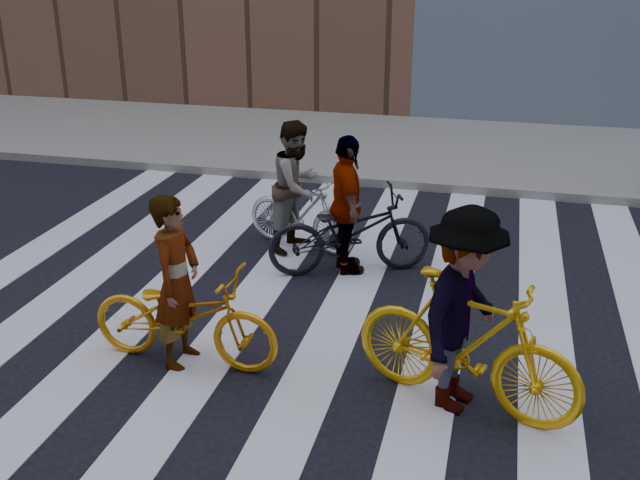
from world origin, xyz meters
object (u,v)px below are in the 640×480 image
at_px(rider_right, 463,311).
at_px(rider_rear, 347,206).
at_px(bike_yellow_left, 184,316).
at_px(bike_yellow_right, 466,343).
at_px(rider_mid, 297,186).
at_px(bike_dark_rear, 350,232).
at_px(bike_silver_mid, 301,213).
at_px(rider_left, 177,282).

xyz_separation_m(rider_right, rider_rear, (-1.59, 2.62, -0.06)).
height_order(bike_yellow_left, bike_yellow_right, bike_yellow_right).
distance_m(bike_yellow_left, rider_mid, 3.18).
bearing_deg(rider_rear, rider_mid, 29.29).
relative_size(bike_dark_rear, rider_mid, 1.17).
distance_m(bike_silver_mid, rider_mid, 0.38).
bearing_deg(bike_yellow_right, rider_rear, 50.46).
relative_size(bike_silver_mid, bike_dark_rear, 0.81).
xyz_separation_m(bike_dark_rear, rider_left, (-1.17, -2.53, 0.33)).
distance_m(bike_yellow_left, bike_yellow_right, 2.71).
height_order(rider_left, rider_mid, rider_mid).
height_order(bike_yellow_right, rider_mid, rider_mid).
xyz_separation_m(bike_yellow_left, bike_yellow_right, (2.71, -0.09, 0.12)).
bearing_deg(bike_silver_mid, bike_yellow_left, -167.61).
distance_m(bike_yellow_left, rider_rear, 2.77).
height_order(bike_silver_mid, rider_right, rider_right).
relative_size(bike_yellow_left, rider_right, 1.02).
relative_size(rider_right, rider_rear, 1.07).
height_order(rider_mid, rider_rear, same).
distance_m(rider_mid, rider_rear, 1.02).
xyz_separation_m(bike_yellow_right, rider_mid, (-2.45, 3.24, 0.25)).
bearing_deg(bike_dark_rear, bike_silver_mid, 29.29).
bearing_deg(bike_silver_mid, rider_left, -168.51).
bearing_deg(bike_yellow_right, bike_yellow_left, 106.46).
height_order(rider_left, rider_right, rider_right).
height_order(bike_dark_rear, rider_rear, rider_rear).
distance_m(rider_mid, rider_right, 4.03).
bearing_deg(rider_mid, rider_left, -167.61).
bearing_deg(bike_silver_mid, bike_yellow_right, -125.50).
bearing_deg(bike_yellow_right, rider_mid, 55.51).
bearing_deg(rider_right, rider_left, 106.46).
xyz_separation_m(bike_dark_rear, rider_rear, (-0.05, -0.00, 0.34)).
bearing_deg(bike_yellow_left, bike_dark_rear, -21.74).
relative_size(bike_yellow_left, rider_rear, 1.10).
distance_m(bike_silver_mid, bike_dark_rear, 1.02).
bearing_deg(rider_right, rider_mid, 54.94).
bearing_deg(bike_silver_mid, rider_rear, -111.25).
relative_size(bike_yellow_right, rider_left, 1.21).
distance_m(rider_left, rider_rear, 2.76).
xyz_separation_m(bike_yellow_left, rider_left, (-0.05, 0.00, 0.36)).
height_order(bike_yellow_left, rider_right, rider_right).
bearing_deg(bike_silver_mid, rider_mid, 107.99).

